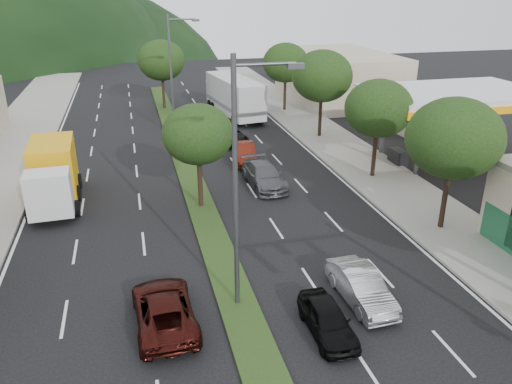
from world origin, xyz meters
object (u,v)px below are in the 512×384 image
object	(u,v)px
tree_r_d	(322,76)
streetlight_mid	(174,71)
suv_maroon	(164,309)
car_queue_d	(230,135)
tree_r_b	(454,138)
streetlight_near	(241,176)
motorhome	(234,96)
sedan_silver	(361,287)
car_queue_a	(327,320)
box_truck	(53,176)
tree_med_near	(198,134)
tree_r_e	(286,63)
car_queue_b	(264,175)
car_queue_c	(244,153)
tree_med_far	(161,60)
tree_r_c	(379,108)

from	to	relation	value
tree_r_d	streetlight_mid	size ratio (longest dim) A/B	0.72
suv_maroon	car_queue_d	distance (m)	23.99
tree_r_b	streetlight_near	xyz separation A→B (m)	(-11.79, -4.00, 0.55)
tree_r_d	motorhome	world-z (taller)	tree_r_d
tree_r_b	car_queue_d	distance (m)	20.36
streetlight_near	suv_maroon	bearing A→B (deg)	-170.23
streetlight_mid	suv_maroon	xyz separation A→B (m)	(-3.19, -25.55, -4.92)
sedan_silver	car_queue_a	size ratio (longest dim) A/B	1.16
motorhome	streetlight_mid	bearing A→B (deg)	-144.21
suv_maroon	car_queue_a	xyz separation A→B (m)	(5.84, -2.07, -0.06)
box_truck	motorhome	xyz separation A→B (m)	(14.81, 17.97, 0.37)
car_queue_a	motorhome	bearing A→B (deg)	83.73
tree_med_near	sedan_silver	xyz separation A→B (m)	(4.97, -11.01, -3.75)
tree_r_e	car_queue_a	world-z (taller)	tree_r_e
sedan_silver	car_queue_b	bearing A→B (deg)	89.90
sedan_silver	suv_maroon	bearing A→B (deg)	174.36
tree_r_b	car_queue_d	size ratio (longest dim) A/B	1.51
tree_r_b	box_truck	size ratio (longest dim) A/B	0.97
tree_r_b	car_queue_c	size ratio (longest dim) A/B	1.64
streetlight_mid	suv_maroon	size ratio (longest dim) A/B	2.08
tree_r_e	car_queue_b	size ratio (longest dim) A/B	1.34
tree_r_e	motorhome	size ratio (longest dim) A/B	0.66
tree_med_far	box_truck	size ratio (longest dim) A/B	0.97
tree_r_b	car_queue_a	xyz separation A→B (m)	(-9.14, -6.62, -4.43)
car_queue_b	car_queue_c	bearing A→B (deg)	88.58
tree_r_c	streetlight_mid	size ratio (longest dim) A/B	0.65
tree_r_c	car_queue_c	distance (m)	10.18
car_queue_c	tree_r_b	bearing A→B (deg)	-53.78
tree_med_far	car_queue_b	xyz separation A→B (m)	(4.46, -23.68, -4.28)
sedan_silver	car_queue_c	bearing A→B (deg)	89.74
car_queue_c	tree_r_d	bearing A→B (deg)	37.62
sedan_silver	suv_maroon	distance (m)	7.96
sedan_silver	suv_maroon	world-z (taller)	sedan_silver
tree_r_b	streetlight_mid	world-z (taller)	streetlight_mid
car_queue_c	car_queue_d	xyz separation A→B (m)	(-0.03, 5.00, -0.06)
tree_r_e	box_truck	bearing A→B (deg)	-137.00
tree_med_far	car_queue_a	distance (m)	38.97
car_queue_c	car_queue_a	bearing A→B (deg)	-87.94
tree_r_b	streetlight_near	world-z (taller)	streetlight_near
car_queue_d	sedan_silver	bearing A→B (deg)	-94.69
tree_r_d	tree_r_c	bearing A→B (deg)	-90.00
tree_r_c	tree_med_near	bearing A→B (deg)	-170.54
tree_r_b	suv_maroon	size ratio (longest dim) A/B	1.44
streetlight_mid	tree_r_c	bearing A→B (deg)	-47.78
car_queue_d	motorhome	distance (m)	9.09
tree_med_near	suv_maroon	xyz separation A→B (m)	(-2.98, -10.55, -3.76)
car_queue_b	motorhome	world-z (taller)	motorhome
tree_r_e	car_queue_a	xyz separation A→B (m)	(-9.14, -34.62, -4.28)
tree_r_c	sedan_silver	size ratio (longest dim) A/B	1.57
tree_r_e	tree_med_near	xyz separation A→B (m)	(-12.00, -22.00, -0.46)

